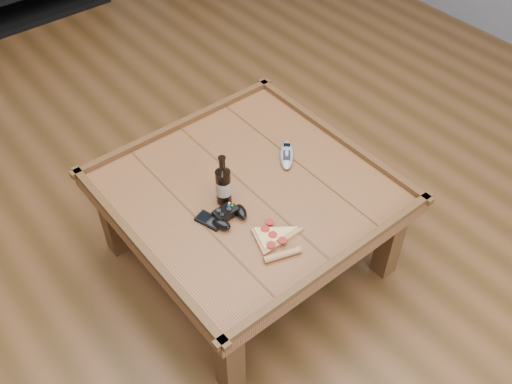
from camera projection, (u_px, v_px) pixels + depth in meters
ground at (249, 258)px, 2.56m from camera, size 6.00×6.00×0.00m
coffee_table at (248, 198)px, 2.28m from camera, size 1.03×1.03×0.48m
beer_bottle at (223, 184)px, 2.12m from camera, size 0.06×0.06×0.22m
game_controller at (229, 216)px, 2.11m from camera, size 0.16×0.11×0.04m
pizza_slice at (274, 239)px, 2.04m from camera, size 0.22×0.28×0.03m
smartphone at (210, 220)px, 2.11m from camera, size 0.08×0.12×0.01m
remote_control at (287, 155)px, 2.35m from camera, size 0.16×0.17×0.03m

